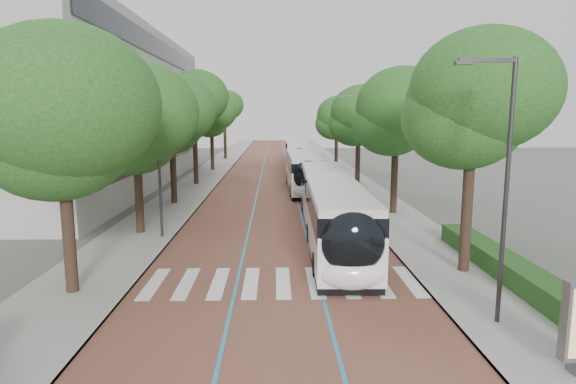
% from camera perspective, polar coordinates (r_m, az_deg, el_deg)
% --- Properties ---
extents(ground, '(160.00, 160.00, 0.00)m').
position_cam_1_polar(ground, '(18.15, -1.18, -11.78)').
color(ground, '#51544C').
rests_on(ground, ground).
extents(road, '(11.00, 140.00, 0.02)m').
position_cam_1_polar(road, '(57.33, -1.45, 2.59)').
color(road, brown).
rests_on(road, ground).
extents(sidewalk_left, '(4.00, 140.00, 0.12)m').
position_cam_1_polar(sidewalk_left, '(57.80, -8.92, 2.59)').
color(sidewalk_left, gray).
rests_on(sidewalk_left, ground).
extents(sidewalk_right, '(4.00, 140.00, 0.12)m').
position_cam_1_polar(sidewalk_right, '(57.83, 6.01, 2.65)').
color(sidewalk_right, gray).
rests_on(sidewalk_right, ground).
extents(kerb_left, '(0.20, 140.00, 0.14)m').
position_cam_1_polar(kerb_left, '(57.59, -7.04, 2.61)').
color(kerb_left, gray).
rests_on(kerb_left, ground).
extents(kerb_right, '(0.20, 140.00, 0.14)m').
position_cam_1_polar(kerb_right, '(57.61, 4.13, 2.65)').
color(kerb_right, gray).
rests_on(kerb_right, ground).
extents(zebra_crossing, '(10.55, 3.60, 0.01)m').
position_cam_1_polar(zebra_crossing, '(19.08, -0.59, -10.64)').
color(zebra_crossing, silver).
rests_on(zebra_crossing, ground).
extents(lane_line_left, '(0.12, 126.00, 0.01)m').
position_cam_1_polar(lane_line_left, '(57.35, -3.05, 2.60)').
color(lane_line_left, teal).
rests_on(lane_line_left, road).
extents(lane_line_right, '(0.12, 126.00, 0.01)m').
position_cam_1_polar(lane_line_right, '(57.35, 0.15, 2.61)').
color(lane_line_right, teal).
rests_on(lane_line_right, road).
extents(office_building, '(18.11, 40.00, 14.00)m').
position_cam_1_polar(office_building, '(48.97, -25.19, 8.84)').
color(office_building, '#99978E').
rests_on(office_building, ground).
extents(hedge, '(1.20, 14.00, 0.80)m').
position_cam_1_polar(hedge, '(20.19, 25.96, -8.98)').
color(hedge, '#194618').
rests_on(hedge, sidewalk_right).
extents(streetlight_near, '(1.82, 0.20, 8.00)m').
position_cam_1_polar(streetlight_near, '(15.58, 23.99, 2.25)').
color(streetlight_near, '#2C2C2E').
rests_on(streetlight_near, sidewalk_right).
extents(streetlight_far, '(1.82, 0.20, 8.00)m').
position_cam_1_polar(streetlight_far, '(39.57, 8.27, 6.59)').
color(streetlight_far, '#2C2C2E').
rests_on(streetlight_far, sidewalk_right).
extents(lamp_post_left, '(0.14, 0.14, 8.00)m').
position_cam_1_polar(lamp_post_left, '(25.79, -15.05, 3.55)').
color(lamp_post_left, '#2C2C2E').
rests_on(lamp_post_left, sidewalk_left).
extents(trees_left, '(6.39, 60.75, 10.00)m').
position_cam_1_polar(trees_left, '(38.58, -12.78, 8.95)').
color(trees_left, black).
rests_on(trees_left, ground).
extents(trees_right, '(5.90, 47.67, 9.25)m').
position_cam_1_polar(trees_right, '(39.69, 9.89, 8.75)').
color(trees_right, black).
rests_on(trees_right, ground).
extents(lead_bus, '(2.95, 18.45, 3.20)m').
position_cam_1_polar(lead_bus, '(25.42, 5.09, -1.93)').
color(lead_bus, black).
rests_on(lead_bus, ground).
extents(bus_queued_0, '(2.66, 12.43, 3.20)m').
position_cam_1_polar(bus_queued_0, '(41.48, 1.81, 2.36)').
color(bus_queued_0, white).
rests_on(bus_queued_0, ground).
extents(bus_queued_1, '(2.92, 12.47, 3.20)m').
position_cam_1_polar(bus_queued_1, '(55.24, 1.23, 4.03)').
color(bus_queued_1, white).
rests_on(bus_queued_1, ground).
extents(bus_queued_2, '(3.13, 12.51, 3.20)m').
position_cam_1_polar(bus_queued_2, '(68.03, 0.95, 4.98)').
color(bus_queued_2, white).
rests_on(bus_queued_2, ground).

